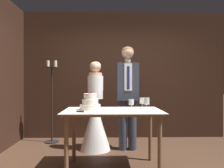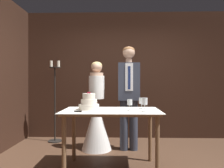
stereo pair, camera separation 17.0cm
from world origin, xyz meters
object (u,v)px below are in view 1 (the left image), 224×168
wine_glass_middle (146,101)px  candle_stand (52,104)px  tiered_cake (90,103)px  cake_knife (86,112)px  cake_table (113,117)px  bride (95,118)px  wine_glass_far (131,102)px  groom (128,92)px  wine_glass_near (142,101)px

wine_glass_middle → candle_stand: 2.25m
tiered_cake → cake_knife: tiered_cake is taller
cake_table → cake_knife: 0.44m
cake_table → tiered_cake: tiered_cake is taller
cake_knife → candle_stand: 1.83m
bride → wine_glass_far: bearing=-58.4°
groom → candle_stand: (-1.49, 0.52, -0.27)m
wine_glass_near → groom: 0.73m
tiered_cake → candle_stand: candle_stand is taller
wine_glass_far → bride: 1.10m
cake_table → wine_glass_far: (0.26, -0.03, 0.21)m
wine_glass_near → candle_stand: 2.05m
wine_glass_far → candle_stand: (-1.46, 1.41, -0.16)m
cake_table → wine_glass_far: wine_glass_far is taller
cake_table → tiered_cake: 0.38m
bride → candle_stand: 1.07m
candle_stand → cake_knife: bearing=-62.2°
cake_table → wine_glass_near: (0.44, 0.15, 0.21)m
wine_glass_middle → bride: bearing=126.5°
tiered_cake → wine_glass_far: tiered_cake is taller
cake_knife → wine_glass_far: 0.65m
cake_table → wine_glass_near: size_ratio=8.34×
wine_glass_middle → bride: 1.30m
candle_stand → cake_table: bearing=-48.9°
candle_stand → tiered_cake: bearing=-56.4°
cake_table → groom: size_ratio=0.73×
tiered_cake → wine_glass_near: bearing=7.4°
wine_glass_far → cake_table: bearing=173.0°
cake_table → wine_glass_far: 0.33m
tiered_cake → wine_glass_near: size_ratio=1.80×
bride → cake_knife: bearing=-92.9°
wine_glass_middle → wine_glass_far: (-0.19, 0.11, -0.02)m
cake_table → wine_glass_far: size_ratio=8.77×
tiered_cake → cake_knife: bearing=-94.9°
groom → candle_stand: groom is taller
wine_glass_near → groom: bearing=102.2°
bride → candle_stand: (-0.91, 0.52, 0.19)m
bride → wine_glass_middle: bearing=-53.5°
cake_table → wine_glass_near: bearing=19.2°
cake_table → wine_glass_middle: wine_glass_middle is taller
wine_glass_middle → wine_glass_far: size_ratio=1.19×
wine_glass_middle → bride: size_ratio=0.12×
tiered_cake → wine_glass_middle: bearing=-14.4°
cake_knife → bride: bride is taller
cake_knife → candle_stand: candle_stand is taller
wine_glass_middle → bride: bride is taller
groom → tiered_cake: bearing=-127.2°
wine_glass_near → candle_stand: bearing=143.3°
cake_table → candle_stand: 1.83m
tiered_cake → wine_glass_far: bearing=-8.5°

